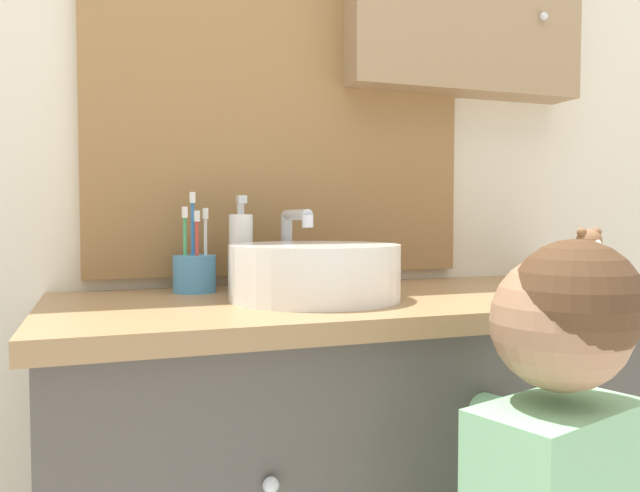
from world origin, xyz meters
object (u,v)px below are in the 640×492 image
(toothbrush_holder, at_px, (195,271))
(soap_dispenser, at_px, (241,251))
(sink_basin, at_px, (314,270))
(teddy_bear, at_px, (589,259))

(toothbrush_holder, xyz_separation_m, soap_dispenser, (0.09, -0.02, 0.04))
(toothbrush_holder, distance_m, soap_dispenser, 0.10)
(sink_basin, distance_m, teddy_bear, 0.62)
(toothbrush_holder, relative_size, teddy_bear, 1.56)
(sink_basin, bearing_deg, soap_dispenser, 121.50)
(sink_basin, relative_size, toothbrush_holder, 1.79)
(toothbrush_holder, bearing_deg, sink_basin, -43.16)
(sink_basin, xyz_separation_m, toothbrush_holder, (-0.19, 0.18, -0.01))
(teddy_bear, bearing_deg, soap_dispenser, 165.65)
(sink_basin, bearing_deg, toothbrush_holder, 136.84)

